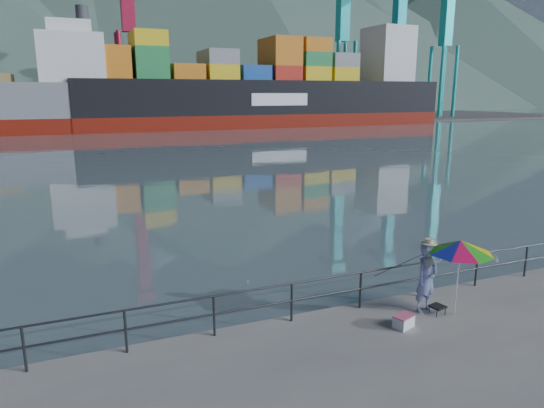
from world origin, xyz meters
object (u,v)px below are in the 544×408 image
at_px(beach_umbrella, 460,247).
at_px(cooler_bag, 403,322).
at_px(fisherman, 426,278).
at_px(container_ship, 277,91).

bearing_deg(beach_umbrella, cooler_bag, -177.53).
distance_m(fisherman, cooler_bag, 1.43).
xyz_separation_m(fisherman, container_ship, (25.79, 71.36, 4.88)).
bearing_deg(container_ship, fisherman, -109.87).
distance_m(beach_umbrella, cooler_bag, 2.37).
height_order(beach_umbrella, cooler_bag, beach_umbrella).
height_order(fisherman, container_ship, container_ship).
height_order(cooler_bag, container_ship, container_ship).
bearing_deg(fisherman, beach_umbrella, -50.52).
xyz_separation_m(beach_umbrella, container_ship, (25.21, 71.83, 3.96)).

